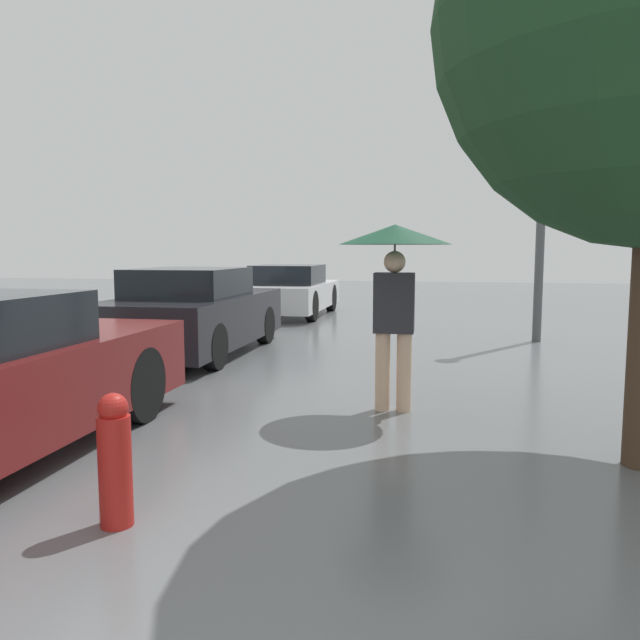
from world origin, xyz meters
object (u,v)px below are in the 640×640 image
at_px(parked_car_middle, 194,313).
at_px(fire_hydrant, 115,460).
at_px(parked_car_farthest, 290,291).
at_px(pedestrian, 395,261).
at_px(street_lamp, 543,175).

bearing_deg(parked_car_middle, fire_hydrant, -71.97).
bearing_deg(parked_car_farthest, fire_hydrant, -81.28).
relative_size(parked_car_middle, fire_hydrant, 5.09).
height_order(pedestrian, street_lamp, street_lamp).
bearing_deg(parked_car_middle, pedestrian, -41.38).
distance_m(parked_car_middle, parked_car_farthest, 5.59).
distance_m(parked_car_farthest, fire_hydrant, 11.30).
xyz_separation_m(pedestrian, street_lamp, (2.04, 5.02, 1.32)).
relative_size(pedestrian, fire_hydrant, 2.35).
height_order(parked_car_middle, street_lamp, street_lamp).
bearing_deg(parked_car_farthest, pedestrian, -70.03).
xyz_separation_m(parked_car_farthest, street_lamp, (5.07, -3.34, 2.18)).
bearing_deg(fire_hydrant, pedestrian, 64.76).
bearing_deg(parked_car_middle, street_lamp, 23.58).
bearing_deg(fire_hydrant, street_lamp, 66.78).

